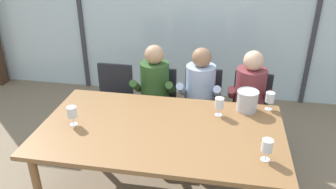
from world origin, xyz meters
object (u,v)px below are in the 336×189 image
object	(u,v)px
person_olive_shirt	(154,91)
person_maroon_top	(249,99)
chair_center	(203,102)
ice_bucket_primary	(247,100)
wine_glass_by_right_taster	(72,113)
wine_glass_center_pour	(270,98)
person_pale_blue_shirt	(199,95)
chair_left_of_center	(157,100)
dining_table	(161,135)
chair_right_of_center	(250,106)
chair_near_curtain	(114,96)
wine_glass_by_left_taster	(219,104)
wine_glass_near_bucket	(267,147)

from	to	relation	value
person_olive_shirt	person_maroon_top	bearing A→B (deg)	-3.31
chair_center	person_maroon_top	bearing A→B (deg)	-25.81
ice_bucket_primary	wine_glass_by_right_taster	bearing A→B (deg)	-160.52
chair_center	ice_bucket_primary	distance (m)	0.81
chair_center	person_olive_shirt	size ratio (longest dim) A/B	0.73
person_maroon_top	wine_glass_center_pour	xyz separation A→B (m)	(0.15, -0.36, 0.21)
person_olive_shirt	person_pale_blue_shirt	world-z (taller)	same
chair_left_of_center	dining_table	bearing A→B (deg)	-73.06
chair_left_of_center	wine_glass_center_pour	size ratio (longest dim) A/B	4.95
person_olive_shirt	person_pale_blue_shirt	size ratio (longest dim) A/B	1.00
chair_right_of_center	person_pale_blue_shirt	bearing A→B (deg)	-155.80
dining_table	person_pale_blue_shirt	xyz separation A→B (m)	(0.25, 0.86, -0.02)
chair_near_curtain	wine_glass_by_left_taster	bearing A→B (deg)	-29.26
chair_right_of_center	wine_glass_by_right_taster	distance (m)	1.97
person_pale_blue_shirt	ice_bucket_primary	world-z (taller)	person_pale_blue_shirt
chair_left_of_center	wine_glass_near_bucket	distance (m)	1.72
person_maroon_top	chair_near_curtain	bearing A→B (deg)	178.04
wine_glass_by_left_taster	wine_glass_center_pour	size ratio (longest dim) A/B	1.00
chair_left_of_center	person_pale_blue_shirt	distance (m)	0.54
wine_glass_near_bucket	chair_right_of_center	bearing A→B (deg)	91.17
wine_glass_center_pour	dining_table	bearing A→B (deg)	-151.73
dining_table	wine_glass_center_pour	size ratio (longest dim) A/B	12.02
person_olive_shirt	ice_bucket_primary	distance (m)	1.08
chair_near_curtain	chair_left_of_center	bearing A→B (deg)	-2.86
person_olive_shirt	wine_glass_by_right_taster	size ratio (longest dim) A/B	6.78
chair_center	ice_bucket_primary	world-z (taller)	ice_bucket_primary
chair_center	person_pale_blue_shirt	distance (m)	0.24
person_pale_blue_shirt	wine_glass_by_right_taster	distance (m)	1.40
ice_bucket_primary	chair_near_curtain	bearing A→B (deg)	159.65
chair_left_of_center	wine_glass_by_right_taster	world-z (taller)	wine_glass_by_right_taster
chair_left_of_center	chair_center	bearing A→B (deg)	7.21
chair_center	wine_glass_near_bucket	distance (m)	1.48
chair_center	person_pale_blue_shirt	bearing A→B (deg)	-109.75
chair_near_curtain	person_maroon_top	xyz separation A→B (m)	(1.56, -0.15, 0.17)
chair_near_curtain	person_maroon_top	distance (m)	1.58
ice_bucket_primary	wine_glass_by_left_taster	xyz separation A→B (m)	(-0.25, -0.14, 0.01)
chair_right_of_center	wine_glass_near_bucket	xyz separation A→B (m)	(0.03, -1.33, 0.38)
chair_center	person_pale_blue_shirt	size ratio (longest dim) A/B	0.73
wine_glass_center_pour	ice_bucket_primary	bearing A→B (deg)	-165.56
person_pale_blue_shirt	chair_center	bearing A→B (deg)	78.70
chair_near_curtain	chair_center	bearing A→B (deg)	0.74
person_olive_shirt	wine_glass_center_pour	world-z (taller)	person_olive_shirt
chair_center	ice_bucket_primary	xyz separation A→B (m)	(0.44, -0.57, 0.36)
person_olive_shirt	wine_glass_near_bucket	size ratio (longest dim) A/B	6.78
person_pale_blue_shirt	person_maroon_top	world-z (taller)	same
person_olive_shirt	person_maroon_top	distance (m)	1.04
dining_table	person_olive_shirt	bearing A→B (deg)	106.18
dining_table	wine_glass_by_right_taster	bearing A→B (deg)	-174.24
chair_right_of_center	wine_glass_center_pour	size ratio (longest dim) A/B	4.95
dining_table	chair_center	xyz separation A→B (m)	(0.29, 1.03, -0.19)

